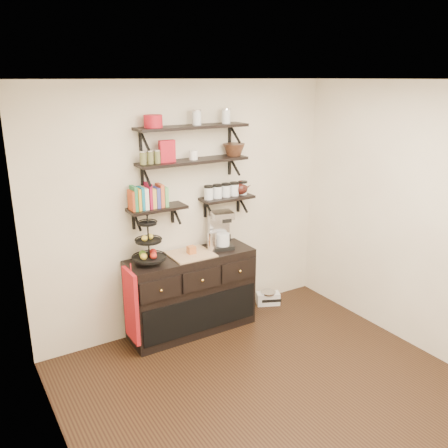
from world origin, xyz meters
TOP-DOWN VIEW (x-y plane):
  - floor at (0.00, 0.00)m, footprint 3.50×3.50m
  - ceiling at (0.00, 0.00)m, footprint 3.50×3.50m
  - back_wall at (0.00, 1.75)m, footprint 3.50×0.02m
  - left_wall at (-1.75, 0.00)m, footprint 0.02×3.50m
  - right_wall at (1.75, 0.00)m, footprint 0.02×3.50m
  - shelf_top at (0.00, 1.62)m, footprint 1.20×0.27m
  - shelf_mid at (0.00, 1.62)m, footprint 1.20×0.27m
  - shelf_low_left at (-0.42, 1.63)m, footprint 0.60×0.25m
  - shelf_low_right at (0.42, 1.63)m, footprint 0.60×0.25m
  - cookbooks at (-0.51, 1.63)m, footprint 0.36×0.15m
  - glass_canisters at (0.41, 1.63)m, footprint 0.54×0.10m
  - sideboard at (-0.11, 1.51)m, footprint 1.40×0.50m
  - fruit_stand at (-0.57, 1.52)m, footprint 0.35×0.35m
  - candle at (-0.09, 1.51)m, footprint 0.08×0.08m
  - coffee_maker at (0.29, 1.54)m, footprint 0.27×0.27m
  - thermal_carafe at (0.15, 1.49)m, footprint 0.11×0.11m
  - apron at (-0.84, 1.41)m, footprint 0.04×0.32m
  - radio at (1.00, 1.58)m, footprint 0.32×0.25m
  - recipe_box at (-0.29, 1.61)m, footprint 0.16×0.06m
  - walnut_bowl at (0.50, 1.61)m, footprint 0.24×0.24m
  - ramekins at (0.00, 1.61)m, footprint 0.09×0.09m
  - teapot at (0.60, 1.63)m, footprint 0.24×0.20m
  - red_pot at (-0.43, 1.61)m, footprint 0.18×0.18m

SIDE VIEW (x-z plane):
  - floor at x=0.00m, z-range 0.00..0.00m
  - radio at x=1.00m, z-range 0.00..0.17m
  - sideboard at x=-0.11m, z-range -0.01..0.91m
  - apron at x=-0.84m, z-range 0.16..0.91m
  - candle at x=-0.09m, z-range 0.92..1.00m
  - thermal_carafe at x=0.15m, z-range 0.90..1.12m
  - fruit_stand at x=-0.57m, z-range 0.82..1.33m
  - coffee_maker at x=0.29m, z-range 0.89..1.31m
  - back_wall at x=0.00m, z-range 0.00..2.70m
  - left_wall at x=-1.75m, z-range 0.00..2.70m
  - right_wall at x=1.75m, z-range 0.00..2.70m
  - shelf_low_left at x=-0.42m, z-range 1.31..1.54m
  - shelf_low_right at x=0.42m, z-range 1.31..1.54m
  - glass_canisters at x=0.41m, z-range 1.45..1.58m
  - teapot at x=0.60m, z-range 1.45..1.61m
  - cookbooks at x=-0.51m, z-range 1.43..1.69m
  - shelf_mid at x=0.00m, z-range 1.77..2.00m
  - ramekins at x=0.00m, z-range 1.90..2.00m
  - walnut_bowl at x=0.50m, z-range 1.90..2.03m
  - recipe_box at x=-0.29m, z-range 1.90..2.12m
  - shelf_top at x=0.00m, z-range 2.12..2.35m
  - red_pot at x=-0.43m, z-range 2.25..2.37m
  - ceiling at x=0.00m, z-range 2.69..2.71m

